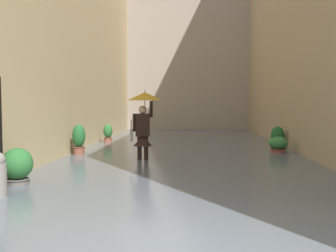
# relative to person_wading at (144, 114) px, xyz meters

# --- Properties ---
(ground_plane) EXTENTS (60.00, 60.00, 0.00)m
(ground_plane) POSITION_rel_person_wading_xyz_m (-1.08, -2.38, -1.41)
(ground_plane) COLOR #605B56
(flood_water) EXTENTS (7.65, 24.27, 0.18)m
(flood_water) POSITION_rel_person_wading_xyz_m (-1.08, -2.38, -1.32)
(flood_water) COLOR slate
(flood_water) RESTS_ON ground_plane
(building_facade_right) EXTENTS (2.04, 22.27, 9.23)m
(building_facade_right) POSITION_rel_person_wading_xyz_m (3.25, -2.38, 3.21)
(building_facade_right) COLOR tan
(building_facade_right) RESTS_ON ground_plane
(building_facade_far) EXTENTS (10.45, 1.80, 10.24)m
(building_facade_far) POSITION_rel_person_wading_xyz_m (-1.08, -12.41, 3.71)
(building_facade_far) COLOR #A89989
(building_facade_far) RESTS_ON ground_plane
(person_wading) EXTENTS (0.95, 0.95, 2.07)m
(person_wading) POSITION_rel_person_wading_xyz_m (0.00, 0.00, 0.00)
(person_wading) COLOR #2D2319
(person_wading) RESTS_ON ground_plane
(potted_plant_near_right) EXTENTS (0.58, 0.58, 0.87)m
(potted_plant_near_right) POSITION_rel_person_wading_xyz_m (1.97, 3.35, -0.92)
(potted_plant_near_right) COLOR #66605B
(potted_plant_near_right) RESTS_ON ground_plane
(potted_plant_far_left) EXTENTS (0.58, 0.58, 0.67)m
(potted_plant_far_left) POSITION_rel_person_wading_xyz_m (-3.97, -1.71, -1.03)
(potted_plant_far_left) COLOR brown
(potted_plant_far_left) RESTS_ON ground_plane
(potted_plant_mid_left) EXTENTS (0.46, 0.46, 0.91)m
(potted_plant_mid_left) POSITION_rel_person_wading_xyz_m (-4.21, -2.92, -0.89)
(potted_plant_mid_left) COLOR brown
(potted_plant_mid_left) RESTS_ON ground_plane
(potted_plant_far_right) EXTENTS (0.38, 0.38, 1.07)m
(potted_plant_far_right) POSITION_rel_person_wading_xyz_m (2.04, -0.88, -0.84)
(potted_plant_far_right) COLOR brown
(potted_plant_far_right) RESTS_ON ground_plane
(potted_plant_mid_right) EXTENTS (0.35, 0.35, 0.87)m
(potted_plant_mid_right) POSITION_rel_person_wading_xyz_m (1.94, -4.42, -0.94)
(potted_plant_mid_right) COLOR #9E563D
(potted_plant_mid_right) RESTS_ON ground_plane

